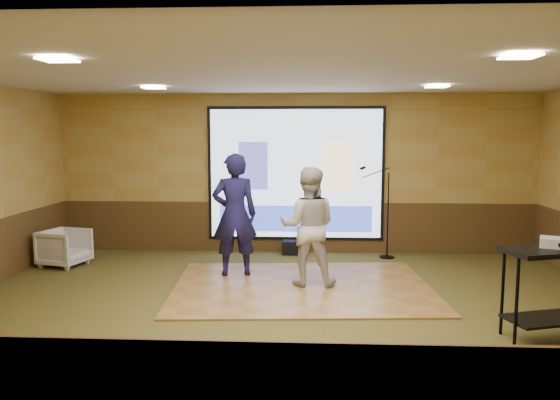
# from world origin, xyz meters

# --- Properties ---
(ground) EXTENTS (9.00, 9.00, 0.00)m
(ground) POSITION_xyz_m (0.00, 0.00, 0.00)
(ground) COLOR #2D3618
(ground) RESTS_ON ground
(room_shell) EXTENTS (9.04, 7.04, 3.02)m
(room_shell) POSITION_xyz_m (0.00, 0.00, 2.09)
(room_shell) COLOR #AC9248
(room_shell) RESTS_ON ground
(wainscot_back) EXTENTS (9.00, 0.04, 0.95)m
(wainscot_back) POSITION_xyz_m (0.00, 3.48, 0.47)
(wainscot_back) COLOR #493218
(wainscot_back) RESTS_ON ground
(projector_screen) EXTENTS (3.32, 0.06, 2.52)m
(projector_screen) POSITION_xyz_m (0.00, 3.44, 1.47)
(projector_screen) COLOR black
(projector_screen) RESTS_ON room_shell
(downlight_nw) EXTENTS (0.32, 0.32, 0.02)m
(downlight_nw) POSITION_xyz_m (-2.20, 1.80, 2.97)
(downlight_nw) COLOR #FFEDBF
(downlight_nw) RESTS_ON room_shell
(downlight_ne) EXTENTS (0.32, 0.32, 0.02)m
(downlight_ne) POSITION_xyz_m (2.20, 1.80, 2.97)
(downlight_ne) COLOR #FFEDBF
(downlight_ne) RESTS_ON room_shell
(downlight_sw) EXTENTS (0.32, 0.32, 0.02)m
(downlight_sw) POSITION_xyz_m (-2.20, -1.50, 2.97)
(downlight_sw) COLOR #FFEDBF
(downlight_sw) RESTS_ON room_shell
(downlight_se) EXTENTS (0.32, 0.32, 0.02)m
(downlight_se) POSITION_xyz_m (2.20, -1.50, 2.97)
(downlight_se) COLOR #FFEDBF
(downlight_se) RESTS_ON room_shell
(dance_floor) EXTENTS (3.94, 3.12, 0.03)m
(dance_floor) POSITION_xyz_m (0.16, 1.02, 0.01)
(dance_floor) COLOR olive
(dance_floor) RESTS_ON ground
(player_left) EXTENTS (0.78, 0.59, 1.93)m
(player_left) POSITION_xyz_m (-0.91, 1.62, 0.99)
(player_left) COLOR #16143E
(player_left) RESTS_ON dance_floor
(player_right) EXTENTS (0.88, 0.70, 1.75)m
(player_right) POSITION_xyz_m (0.24, 1.12, 0.90)
(player_right) COLOR #BCB6AC
(player_right) RESTS_ON dance_floor
(av_table) EXTENTS (0.99, 0.52, 1.04)m
(av_table) POSITION_xyz_m (2.84, -0.94, 0.74)
(av_table) COLOR black
(av_table) RESTS_ON ground
(projector) EXTENTS (0.38, 0.36, 0.10)m
(projector) POSITION_xyz_m (2.91, -0.88, 1.09)
(projector) COLOR silver
(projector) RESTS_ON av_table
(mic_stand) EXTENTS (0.66, 0.27, 1.68)m
(mic_stand) POSITION_xyz_m (1.63, 3.05, 0.49)
(mic_stand) COLOR black
(mic_stand) RESTS_ON ground
(banquet_chair) EXTENTS (0.85, 0.84, 0.64)m
(banquet_chair) POSITION_xyz_m (-3.91, 2.13, 0.32)
(banquet_chair) COLOR gray
(banquet_chair) RESTS_ON ground
(duffel_bag) EXTENTS (0.42, 0.30, 0.25)m
(duffel_bag) POSITION_xyz_m (-0.03, 3.25, 0.13)
(duffel_bag) COLOR black
(duffel_bag) RESTS_ON ground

